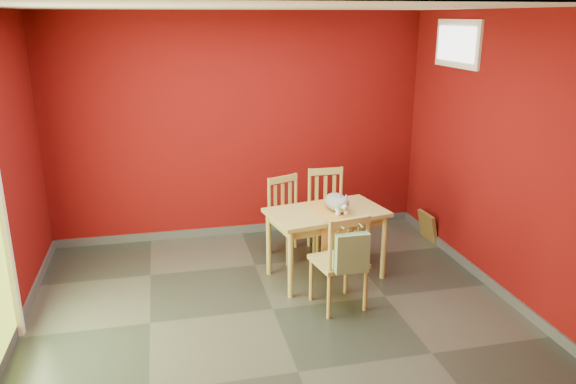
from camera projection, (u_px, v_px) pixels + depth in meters
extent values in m
plane|color=#2D342D|center=(273.00, 309.00, 5.27)|extent=(4.50, 4.50, 0.00)
plane|color=#5C0909|center=(239.00, 128.00, 6.73)|extent=(4.50, 0.00, 4.50)
plane|color=#5C0909|center=(344.00, 267.00, 3.01)|extent=(4.50, 0.00, 4.50)
plane|color=#5C0909|center=(503.00, 157.00, 5.34)|extent=(0.00, 4.00, 4.00)
plane|color=white|center=(270.00, 7.00, 4.46)|extent=(4.50, 4.50, 0.00)
cube|color=#3F4244|center=(242.00, 229.00, 7.11)|extent=(4.50, 0.02, 0.10)
cube|color=#3F4244|center=(16.00, 333.00, 4.78)|extent=(0.03, 4.00, 0.10)
cube|color=#3F4244|center=(487.00, 280.00, 5.73)|extent=(0.03, 4.00, 0.10)
cube|color=white|center=(2.00, 219.00, 4.54)|extent=(0.06, 0.08, 2.13)
cube|color=white|center=(458.00, 44.00, 5.97)|extent=(0.03, 0.90, 0.50)
cube|color=white|center=(456.00, 44.00, 5.97)|extent=(0.02, 0.76, 0.36)
cube|color=silver|center=(362.00, 202.00, 7.37)|extent=(0.08, 0.02, 0.12)
cube|color=#A7974E|center=(327.00, 212.00, 5.74)|extent=(1.28, 0.89, 0.04)
cube|color=#A7974E|center=(326.00, 219.00, 5.76)|extent=(1.14, 0.75, 0.10)
cylinder|color=#A7974E|center=(291.00, 265.00, 5.40)|extent=(0.05, 0.05, 0.69)
cylinder|color=#A7974E|center=(269.00, 244.00, 5.89)|extent=(0.05, 0.05, 0.69)
cylinder|color=#A7974E|center=(384.00, 247.00, 5.80)|extent=(0.05, 0.05, 0.69)
cylinder|color=#A7974E|center=(356.00, 229.00, 6.29)|extent=(0.05, 0.05, 0.69)
cube|color=#B77E2F|center=(327.00, 210.00, 5.73)|extent=(0.41, 0.66, 0.01)
cube|color=#B77E2F|center=(335.00, 236.00, 5.49)|extent=(0.30, 0.06, 0.31)
cube|color=#A7974E|center=(292.00, 220.00, 6.31)|extent=(0.55, 0.55, 0.04)
cylinder|color=#A7974E|center=(288.00, 248.00, 6.14)|extent=(0.04, 0.04, 0.42)
cylinder|color=#A7974E|center=(270.00, 237.00, 6.43)|extent=(0.04, 0.04, 0.42)
cylinder|color=#A7974E|center=(314.00, 240.00, 6.34)|extent=(0.04, 0.04, 0.42)
cylinder|color=#A7974E|center=(295.00, 231.00, 6.63)|extent=(0.04, 0.04, 0.42)
cylinder|color=#A7974E|center=(269.00, 198.00, 6.28)|extent=(0.04, 0.04, 0.46)
cylinder|color=#A7974E|center=(296.00, 192.00, 6.48)|extent=(0.04, 0.04, 0.46)
cube|color=#A7974E|center=(283.00, 179.00, 6.33)|extent=(0.37, 0.18, 0.07)
cube|color=#A7974E|center=(275.00, 200.00, 6.34)|extent=(0.04, 0.03, 0.35)
cube|color=#A7974E|center=(283.00, 198.00, 6.39)|extent=(0.04, 0.03, 0.35)
cube|color=#A7974E|center=(290.00, 197.00, 6.45)|extent=(0.04, 0.03, 0.35)
cube|color=#A7974E|center=(330.00, 214.00, 6.44)|extent=(0.45, 0.45, 0.04)
cylinder|color=#A7974E|center=(317.00, 241.00, 6.30)|extent=(0.04, 0.04, 0.44)
cylinder|color=#A7974E|center=(309.00, 229.00, 6.66)|extent=(0.04, 0.04, 0.44)
cylinder|color=#A7974E|center=(350.00, 238.00, 6.38)|extent=(0.04, 0.04, 0.44)
cylinder|color=#A7974E|center=(340.00, 226.00, 6.73)|extent=(0.04, 0.04, 0.44)
cylinder|color=#A7974E|center=(310.00, 189.00, 6.51)|extent=(0.04, 0.04, 0.48)
cylinder|color=#A7974E|center=(341.00, 187.00, 6.58)|extent=(0.04, 0.04, 0.48)
cube|color=#A7974E|center=(326.00, 171.00, 6.49)|extent=(0.40, 0.04, 0.07)
cube|color=#A7974E|center=(317.00, 192.00, 6.54)|extent=(0.04, 0.02, 0.37)
cube|color=#A7974E|center=(325.00, 191.00, 6.56)|extent=(0.04, 0.02, 0.37)
cube|color=#A7974E|center=(334.00, 191.00, 6.58)|extent=(0.04, 0.02, 0.37)
cube|color=#A7974E|center=(338.00, 261.00, 5.22)|extent=(0.51, 0.51, 0.04)
cylinder|color=#A7974E|center=(346.00, 273.00, 5.52)|extent=(0.04, 0.04, 0.43)
cylinder|color=#A7974E|center=(365.00, 289.00, 5.19)|extent=(0.04, 0.04, 0.43)
cylinder|color=#A7974E|center=(311.00, 280.00, 5.38)|extent=(0.04, 0.04, 0.43)
cylinder|color=#A7974E|center=(329.00, 297.00, 5.05)|extent=(0.04, 0.04, 0.43)
cylinder|color=#A7974E|center=(368.00, 240.00, 5.04)|extent=(0.04, 0.04, 0.47)
cylinder|color=#A7974E|center=(330.00, 246.00, 4.90)|extent=(0.04, 0.04, 0.47)
cube|color=#A7974E|center=(350.00, 223.00, 4.91)|extent=(0.40, 0.11, 0.07)
cube|color=#A7974E|center=(359.00, 246.00, 5.02)|extent=(0.04, 0.03, 0.37)
cube|color=#A7974E|center=(349.00, 247.00, 4.99)|extent=(0.04, 0.03, 0.37)
cube|color=#A7974E|center=(339.00, 249.00, 4.95)|extent=(0.04, 0.03, 0.37)
cube|color=#678D5A|center=(352.00, 253.00, 4.92)|extent=(0.30, 0.09, 0.36)
cylinder|color=#678D5A|center=(341.00, 226.00, 4.88)|extent=(0.02, 0.15, 0.02)
cylinder|color=#678D5A|center=(360.00, 224.00, 4.92)|extent=(0.02, 0.15, 0.02)
cube|color=brown|center=(428.00, 226.00, 6.86)|extent=(0.13, 0.35, 0.35)
cube|color=black|center=(427.00, 226.00, 6.86)|extent=(0.09, 0.25, 0.24)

